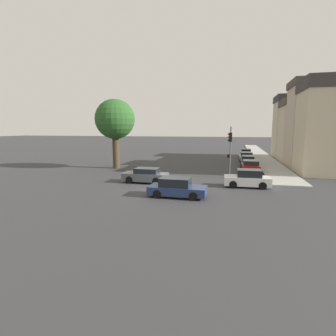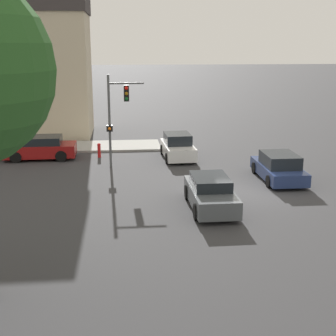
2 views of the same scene
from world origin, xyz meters
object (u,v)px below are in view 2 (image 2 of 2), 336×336
Objects in this scene: traffic_signal at (117,108)px; crossing_car_1 at (210,193)px; crossing_car_0 at (279,168)px; crossing_car_2 at (178,147)px; parked_car_0 at (41,148)px; fire_hydrant at (99,150)px.

traffic_signal is 1.26× the size of crossing_car_1.
crossing_car_0 is 1.09× the size of crossing_car_2.
parked_car_0 is (10.02, 8.79, 0.01)m from crossing_car_1.
crossing_car_0 is at bearing 66.45° from traffic_signal.
crossing_car_2 is (1.64, -3.66, -2.68)m from traffic_signal.
crossing_car_2 is 8.51m from parked_car_0.
crossing_car_1 is at bearing -0.29° from crossing_car_2.
crossing_car_1 is 1.06× the size of crossing_car_2.
traffic_signal is 1.22× the size of parked_car_0.
crossing_car_0 is (-3.70, -8.34, -2.73)m from traffic_signal.
crossing_car_2 reaches higher than crossing_car_1.
crossing_car_2 reaches higher than fire_hydrant.
crossing_car_0 is 7.10m from crossing_car_2.
traffic_signal reaches higher than crossing_car_1.
fire_hydrant is (0.03, -3.57, -0.20)m from parked_car_0.
crossing_car_2 is at bearing 41.80° from crossing_car_0.
crossing_car_2 reaches higher than crossing_car_0.
crossing_car_0 is 1.00× the size of parked_car_0.
crossing_car_0 is at bearing 131.93° from crossing_car_1.
parked_car_0 is (2.37, 4.82, -2.72)m from traffic_signal.
crossing_car_1 is 4.58× the size of fire_hydrant.
crossing_car_0 reaches higher than crossing_car_1.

